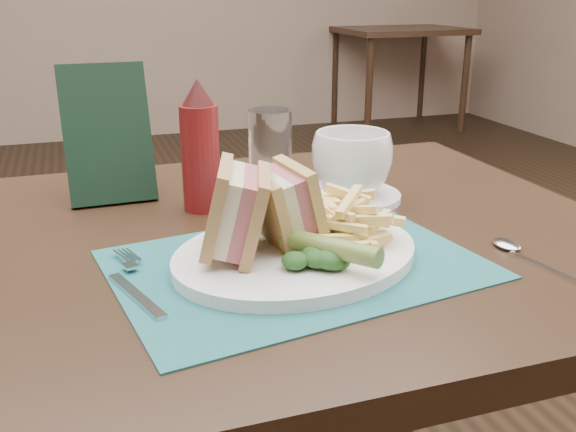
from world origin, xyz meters
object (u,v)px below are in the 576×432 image
at_px(plate, 296,255).
at_px(check_presenter, 107,134).
at_px(sandwich_half_b, 269,207).
at_px(placemat, 296,264).
at_px(table_bg_right, 398,78).
at_px(coffee_cup, 352,163).
at_px(ketchup_bottle, 200,146).
at_px(drinking_glass, 270,152).
at_px(saucer, 351,196).
at_px(sandwich_half_a, 217,210).

distance_m(plate, check_presenter, 0.37).
distance_m(plate, sandwich_half_b, 0.06).
height_order(placemat, check_presenter, check_presenter).
xyz_separation_m(table_bg_right, placemat, (-2.15, -3.81, 0.38)).
distance_m(coffee_cup, check_presenter, 0.36).
xyz_separation_m(coffee_cup, ketchup_bottle, (-0.22, 0.03, 0.04)).
xyz_separation_m(table_bg_right, check_presenter, (-2.33, -3.49, 0.47)).
bearing_deg(drinking_glass, plate, -100.58).
bearing_deg(saucer, ketchup_bottle, 172.49).
xyz_separation_m(table_bg_right, ketchup_bottle, (-2.21, -3.58, 0.47)).
relative_size(coffee_cup, ketchup_bottle, 0.64).
height_order(plate, saucer, plate).
height_order(table_bg_right, saucer, saucer).
bearing_deg(placemat, sandwich_half_a, 167.19).
bearing_deg(placemat, ketchup_bottle, 105.40).
bearing_deg(coffee_cup, saucer, 0.00).
bearing_deg(saucer, sandwich_half_b, -136.51).
relative_size(table_bg_right, placemat, 2.20).
bearing_deg(check_presenter, coffee_cup, -20.65).
relative_size(sandwich_half_b, saucer, 0.62).
bearing_deg(sandwich_half_b, coffee_cup, 37.01).
distance_m(table_bg_right, sandwich_half_b, 4.38).
bearing_deg(sandwich_half_a, check_presenter, 123.77).
distance_m(sandwich_half_a, coffee_cup, 0.30).
relative_size(sandwich_half_a, sandwich_half_b, 1.14).
height_order(table_bg_right, ketchup_bottle, ketchup_bottle).
height_order(sandwich_half_a, saucer, sandwich_half_a).
bearing_deg(drinking_glass, check_presenter, 167.98).
relative_size(saucer, coffee_cup, 1.26).
xyz_separation_m(placemat, drinking_glass, (0.05, 0.27, 0.06)).
bearing_deg(table_bg_right, sandwich_half_a, -120.58).
distance_m(plate, ketchup_bottle, 0.25).
xyz_separation_m(sandwich_half_a, coffee_cup, (0.24, 0.18, -0.01)).
height_order(sandwich_half_b, ketchup_bottle, ketchup_bottle).
distance_m(plate, drinking_glass, 0.27).
relative_size(sandwich_half_b, ketchup_bottle, 0.50).
bearing_deg(sandwich_half_a, drinking_glass, 77.06).
bearing_deg(placemat, drinking_glass, 79.21).
bearing_deg(saucer, plate, -128.64).
distance_m(sandwich_half_b, drinking_glass, 0.25).
height_order(table_bg_right, plate, plate).
bearing_deg(sandwich_half_a, placemat, 3.21).
height_order(plate, ketchup_bottle, ketchup_bottle).
bearing_deg(ketchup_bottle, sandwich_half_b, -78.91).
distance_m(sandwich_half_a, drinking_glass, 0.28).
bearing_deg(sandwich_half_a, coffee_cup, 52.67).
distance_m(table_bg_right, ketchup_bottle, 4.23).
relative_size(table_bg_right, plate, 3.00).
distance_m(sandwich_half_b, ketchup_bottle, 0.21).
bearing_deg(sandwich_half_b, saucer, 37.01).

